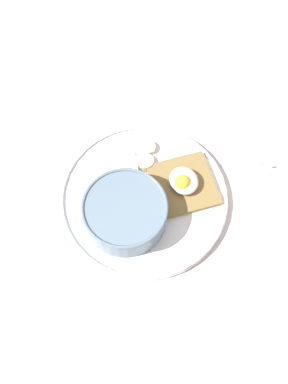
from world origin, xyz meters
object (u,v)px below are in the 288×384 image
object	(u,v)px
banana_slice_front	(131,169)
banana_slice_right	(127,158)
poached_egg	(184,181)
oatmeal_bowl	(125,212)
toast_slice	(183,185)
banana_slice_left	(144,162)
banana_slice_back	(148,148)

from	to	relation	value
banana_slice_front	banana_slice_right	size ratio (longest dim) A/B	0.99
poached_egg	banana_slice_front	bearing A→B (deg)	-135.91
oatmeal_bowl	toast_slice	xyz separation A→B (cm)	(-0.97, 11.58, -2.18)
toast_slice	banana_slice_left	xyz separation A→B (cm)	(-7.05, -4.05, 0.06)
toast_slice	banana_slice_front	distance (cm)	9.65
toast_slice	banana_slice_back	xyz separation A→B (cm)	(-9.44, -2.08, -0.05)
toast_slice	banana_slice_front	bearing A→B (deg)	-134.91
poached_egg	banana_slice_front	world-z (taller)	poached_egg
banana_slice_front	banana_slice_back	size ratio (longest dim) A/B	1.11
banana_slice_right	toast_slice	bearing A→B (deg)	34.40
banana_slice_left	banana_slice_right	xyz separation A→B (cm)	(-2.20, -2.29, -0.25)
oatmeal_bowl	banana_slice_front	bearing A→B (deg)	148.66
banana_slice_right	banana_slice_left	bearing A→B (deg)	46.12
banana_slice_front	banana_slice_back	distance (cm)	5.44
poached_egg	banana_slice_left	distance (cm)	8.34
banana_slice_front	banana_slice_right	world-z (taller)	banana_slice_front
oatmeal_bowl	banana_slice_back	size ratio (longest dim) A/B	4.61
oatmeal_bowl	banana_slice_front	world-z (taller)	oatmeal_bowl
poached_egg	banana_slice_back	bearing A→B (deg)	-168.50
oatmeal_bowl	banana_slice_front	size ratio (longest dim) A/B	4.16
poached_egg	banana_slice_right	size ratio (longest dim) A/B	1.59
banana_slice_right	banana_slice_back	bearing A→B (deg)	92.43
toast_slice	banana_slice_front	world-z (taller)	banana_slice_front
oatmeal_bowl	poached_egg	world-z (taller)	oatmeal_bowl
banana_slice_front	toast_slice	bearing A→B (deg)	45.09
poached_egg	banana_slice_front	xyz separation A→B (cm)	(-6.91, -6.70, -1.63)
toast_slice	banana_slice_right	xyz separation A→B (cm)	(-9.26, -6.34, -0.19)
oatmeal_bowl	banana_slice_front	distance (cm)	9.34
oatmeal_bowl	banana_slice_left	world-z (taller)	oatmeal_bowl
banana_slice_right	poached_egg	bearing A→B (deg)	33.53
oatmeal_bowl	toast_slice	bearing A→B (deg)	94.81
banana_slice_front	banana_slice_back	world-z (taller)	banana_slice_front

